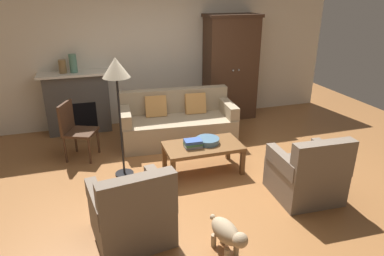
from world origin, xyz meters
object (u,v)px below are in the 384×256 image
(armoire, at_px, (230,68))
(book_stack, at_px, (193,144))
(fireplace, at_px, (78,102))
(mantel_vase_bronze, at_px, (62,67))
(mantel_vase_jade, at_px, (73,63))
(coffee_table, at_px, (203,148))
(armchair_near_right, at_px, (307,175))
(side_chair_wooden, at_px, (74,127))
(fruit_bowl, at_px, (208,141))
(dog, at_px, (227,233))
(armchair_near_left, at_px, (132,214))
(floor_lamp, at_px, (116,75))
(couch, at_px, (178,123))

(armoire, xyz_separation_m, book_stack, (-1.44, -2.08, -0.55))
(fireplace, bearing_deg, mantel_vase_bronze, -174.31)
(mantel_vase_jade, bearing_deg, coffee_table, -51.66)
(mantel_vase_bronze, bearing_deg, armoire, -1.10)
(armchair_near_right, bearing_deg, armoire, 85.32)
(mantel_vase_bronze, distance_m, side_chair_wooden, 1.32)
(fruit_bowl, relative_size, dog, 0.60)
(armchair_near_left, height_order, floor_lamp, floor_lamp)
(couch, xyz_separation_m, floor_lamp, (-1.06, -0.94, 1.14))
(fireplace, xyz_separation_m, armchair_near_left, (0.48, -3.31, -0.25))
(book_stack, distance_m, armchair_near_right, 1.56)
(dog, bearing_deg, coffee_table, 78.99)
(dog, bearing_deg, mantel_vase_bronze, 111.83)
(book_stack, distance_m, mantel_vase_jade, 2.74)
(armoire, bearing_deg, mantel_vase_bronze, 178.90)
(fireplace, xyz_separation_m, book_stack, (1.51, -2.16, -0.09))
(coffee_table, bearing_deg, mantel_vase_bronze, 131.22)
(book_stack, height_order, dog, book_stack)
(mantel_vase_jade, height_order, armchair_near_right, mantel_vase_jade)
(mantel_vase_jade, height_order, dog, mantel_vase_jade)
(armchair_near_right, bearing_deg, book_stack, 139.73)
(mantel_vase_jade, distance_m, armchair_near_right, 4.26)
(mantel_vase_bronze, relative_size, side_chair_wooden, 0.26)
(fruit_bowl, distance_m, dog, 1.78)
(fireplace, height_order, coffee_table, fireplace)
(dog, bearing_deg, mantel_vase_jade, 109.45)
(armoire, bearing_deg, fruit_bowl, -120.72)
(coffee_table, xyz_separation_m, dog, (-0.33, -1.69, -0.12))
(armoire, bearing_deg, coffee_table, -121.96)
(fireplace, xyz_separation_m, armchair_near_right, (2.70, -3.17, -0.25))
(fireplace, bearing_deg, floor_lamp, -73.49)
(book_stack, xyz_separation_m, side_chair_wooden, (-1.58, 1.05, 0.04))
(couch, xyz_separation_m, book_stack, (-0.11, -1.21, 0.16))
(mantel_vase_bronze, height_order, side_chair_wooden, mantel_vase_bronze)
(fruit_bowl, height_order, floor_lamp, floor_lamp)
(dog, bearing_deg, fruit_bowl, 76.61)
(mantel_vase_bronze, distance_m, mantel_vase_jade, 0.19)
(couch, distance_m, armchair_near_right, 2.47)
(armchair_near_right, relative_size, dog, 1.56)
(coffee_table, distance_m, mantel_vase_bronze, 2.94)
(coffee_table, xyz_separation_m, mantel_vase_bronze, (-1.85, 2.11, 0.87))
(mantel_vase_bronze, relative_size, floor_lamp, 0.14)
(mantel_vase_bronze, xyz_separation_m, side_chair_wooden, (0.11, -1.10, -0.72))
(fireplace, height_order, floor_lamp, floor_lamp)
(fireplace, xyz_separation_m, couch, (1.62, -0.95, -0.25))
(side_chair_wooden, bearing_deg, fireplace, 86.37)
(fruit_bowl, bearing_deg, armoire, 59.28)
(book_stack, xyz_separation_m, mantel_vase_jade, (-1.51, 2.14, 0.80))
(coffee_table, bearing_deg, armoire, 58.04)
(mantel_vase_bronze, xyz_separation_m, armchair_near_left, (0.66, -3.29, -0.92))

